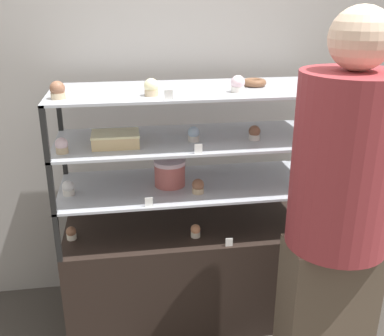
% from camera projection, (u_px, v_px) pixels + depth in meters
% --- Properties ---
extents(ground_plane, '(20.00, 20.00, 0.00)m').
position_uv_depth(ground_plane, '(192.00, 312.00, 2.62)').
color(ground_plane, '#38332D').
extents(back_wall, '(8.00, 0.05, 2.60)m').
position_uv_depth(back_wall, '(181.00, 77.00, 2.53)').
color(back_wall, gray).
rests_on(back_wall, ground_plane).
extents(display_base, '(1.35, 0.51, 0.57)m').
position_uv_depth(display_base, '(192.00, 271.00, 2.52)').
color(display_base, black).
rests_on(display_base, ground_plane).
extents(display_riser_lower, '(1.35, 0.51, 0.25)m').
position_uv_depth(display_riser_lower, '(192.00, 186.00, 2.33)').
color(display_riser_lower, black).
rests_on(display_riser_lower, display_base).
extents(display_riser_middle, '(1.35, 0.51, 0.25)m').
position_uv_depth(display_riser_middle, '(192.00, 141.00, 2.24)').
color(display_riser_middle, black).
rests_on(display_riser_middle, display_riser_lower).
extents(display_riser_upper, '(1.35, 0.51, 0.25)m').
position_uv_depth(display_riser_upper, '(192.00, 92.00, 2.16)').
color(display_riser_upper, black).
rests_on(display_riser_upper, display_riser_middle).
extents(layer_cake_centerpiece, '(0.16, 0.16, 0.14)m').
position_uv_depth(layer_cake_centerpiece, '(170.00, 172.00, 2.29)').
color(layer_cake_centerpiece, '#C66660').
rests_on(layer_cake_centerpiece, display_riser_lower).
extents(sheet_cake_frosted, '(0.22, 0.16, 0.06)m').
position_uv_depth(sheet_cake_frosted, '(116.00, 139.00, 2.12)').
color(sheet_cake_frosted, '#DBBC84').
rests_on(sheet_cake_frosted, display_riser_middle).
extents(cupcake_0, '(0.05, 0.05, 0.07)m').
position_uv_depth(cupcake_0, '(71.00, 233.00, 2.27)').
color(cupcake_0, beige).
rests_on(cupcake_0, display_base).
extents(cupcake_1, '(0.05, 0.05, 0.07)m').
position_uv_depth(cupcake_1, '(196.00, 231.00, 2.30)').
color(cupcake_1, beige).
rests_on(cupcake_1, display_base).
extents(cupcake_2, '(0.05, 0.05, 0.07)m').
position_uv_depth(cupcake_2, '(313.00, 224.00, 2.37)').
color(cupcake_2, white).
rests_on(cupcake_2, display_base).
extents(price_tag_0, '(0.04, 0.00, 0.04)m').
position_uv_depth(price_tag_0, '(229.00, 242.00, 2.21)').
color(price_tag_0, white).
rests_on(price_tag_0, display_base).
extents(cupcake_3, '(0.06, 0.06, 0.07)m').
position_uv_depth(cupcake_3, '(68.00, 188.00, 2.19)').
color(cupcake_3, white).
rests_on(cupcake_3, display_riser_lower).
extents(cupcake_4, '(0.06, 0.06, 0.07)m').
position_uv_depth(cupcake_4, '(198.00, 186.00, 2.21)').
color(cupcake_4, '#CCB28C').
rests_on(cupcake_4, display_riser_lower).
extents(cupcake_5, '(0.06, 0.06, 0.07)m').
position_uv_depth(cupcake_5, '(315.00, 181.00, 2.27)').
color(cupcake_5, beige).
rests_on(cupcake_5, display_riser_lower).
extents(price_tag_1, '(0.04, 0.00, 0.04)m').
position_uv_depth(price_tag_1, '(149.00, 202.00, 2.07)').
color(price_tag_1, white).
rests_on(price_tag_1, display_riser_lower).
extents(cupcake_6, '(0.06, 0.06, 0.07)m').
position_uv_depth(cupcake_6, '(62.00, 146.00, 2.01)').
color(cupcake_6, '#CCB28C').
rests_on(cupcake_6, display_riser_middle).
extents(cupcake_7, '(0.06, 0.06, 0.07)m').
position_uv_depth(cupcake_7, '(194.00, 134.00, 2.18)').
color(cupcake_7, white).
rests_on(cupcake_7, display_riser_middle).
extents(cupcake_8, '(0.06, 0.06, 0.07)m').
position_uv_depth(cupcake_8, '(254.00, 133.00, 2.20)').
color(cupcake_8, white).
rests_on(cupcake_8, display_riser_middle).
extents(cupcake_9, '(0.06, 0.06, 0.07)m').
position_uv_depth(cupcake_9, '(314.00, 130.00, 2.26)').
color(cupcake_9, '#CCB28C').
rests_on(cupcake_9, display_riser_middle).
extents(price_tag_2, '(0.04, 0.00, 0.04)m').
position_uv_depth(price_tag_2, '(198.00, 149.00, 2.01)').
color(price_tag_2, white).
rests_on(price_tag_2, display_riser_middle).
extents(cupcake_10, '(0.07, 0.07, 0.08)m').
position_uv_depth(cupcake_10, '(58.00, 90.00, 1.93)').
color(cupcake_10, '#CCB28C').
rests_on(cupcake_10, display_riser_upper).
extents(cupcake_11, '(0.07, 0.07, 0.08)m').
position_uv_depth(cupcake_11, '(151.00, 88.00, 1.99)').
color(cupcake_11, '#CCB28C').
rests_on(cupcake_11, display_riser_upper).
extents(cupcake_12, '(0.07, 0.07, 0.08)m').
position_uv_depth(cupcake_12, '(238.00, 84.00, 2.06)').
color(cupcake_12, white).
rests_on(cupcake_12, display_riser_upper).
extents(cupcake_13, '(0.07, 0.07, 0.08)m').
position_uv_depth(cupcake_13, '(322.00, 80.00, 2.16)').
color(cupcake_13, beige).
rests_on(cupcake_13, display_riser_upper).
extents(price_tag_3, '(0.04, 0.00, 0.04)m').
position_uv_depth(price_tag_3, '(169.00, 95.00, 1.91)').
color(price_tag_3, white).
rests_on(price_tag_3, display_riser_upper).
extents(donut_glazed, '(0.12, 0.12, 0.03)m').
position_uv_depth(donut_glazed, '(254.00, 83.00, 2.21)').
color(donut_glazed, brown).
rests_on(donut_glazed, display_riser_upper).
extents(customer_figure, '(0.40, 0.40, 1.70)m').
position_uv_depth(customer_figure, '(338.00, 216.00, 1.77)').
color(customer_figure, brown).
rests_on(customer_figure, ground_plane).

